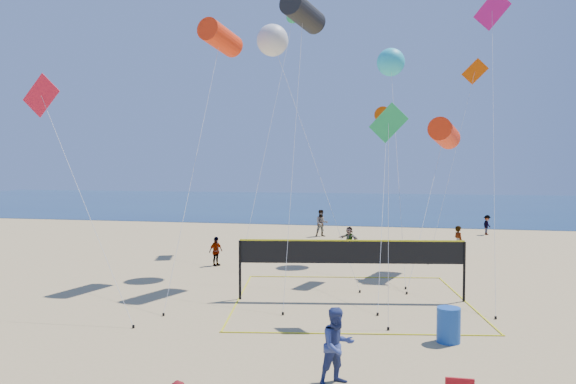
# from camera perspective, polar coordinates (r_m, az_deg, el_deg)

# --- Properties ---
(ocean) EXTENTS (140.00, 50.00, 0.03)m
(ocean) POSITION_cam_1_polar(r_m,az_deg,el_deg) (71.88, 9.14, -1.25)
(ocean) COLOR navy
(ocean) RESTS_ON ground
(bystander_a) EXTENTS (1.14, 1.11, 1.85)m
(bystander_a) POSITION_cam_1_polar(r_m,az_deg,el_deg) (13.94, 5.04, -15.30)
(bystander_a) COLOR navy
(bystander_a) RESTS_ON ground
(far_person_0) EXTENTS (0.73, 0.95, 1.50)m
(far_person_0) POSITION_cam_1_polar(r_m,az_deg,el_deg) (29.18, -7.34, -5.99)
(far_person_0) COLOR gray
(far_person_0) RESTS_ON ground
(far_person_1) EXTENTS (1.39, 1.03, 1.46)m
(far_person_1) POSITION_cam_1_polar(r_m,az_deg,el_deg) (33.97, 6.24, -4.75)
(far_person_1) COLOR gray
(far_person_1) RESTS_ON ground
(far_person_2) EXTENTS (0.69, 0.79, 1.82)m
(far_person_2) POSITION_cam_1_polar(r_m,az_deg,el_deg) (32.51, 16.93, -4.90)
(far_person_2) COLOR gray
(far_person_2) RESTS_ON ground
(far_person_3) EXTENTS (1.13, 1.00, 1.92)m
(far_person_3) POSITION_cam_1_polar(r_m,az_deg,el_deg) (40.34, 3.43, -3.18)
(far_person_3) COLOR gray
(far_person_3) RESTS_ON ground
(far_person_4) EXTENTS (0.94, 1.09, 1.46)m
(far_person_4) POSITION_cam_1_polar(r_m,az_deg,el_deg) (43.71, 19.58, -3.18)
(far_person_4) COLOR gray
(far_person_4) RESTS_ON ground
(trash_barrel) EXTENTS (0.89, 0.89, 1.03)m
(trash_barrel) POSITION_cam_1_polar(r_m,az_deg,el_deg) (17.64, 16.00, -12.85)
(trash_barrel) COLOR #194AA6
(trash_barrel) RESTS_ON ground
(volleyball_net) EXTENTS (10.06, 9.94, 2.35)m
(volleyball_net) POSITION_cam_1_polar(r_m,az_deg,el_deg) (21.80, 6.44, -6.78)
(volleyball_net) COLOR black
(volleyball_net) RESTS_ON ground
(kite_0) EXTENTS (1.52, 8.40, 11.71)m
(kite_0) POSITION_cam_1_polar(r_m,az_deg,el_deg) (26.84, -6.86, 15.27)
(kite_0) COLOR #F42F0C
(kite_0) RESTS_ON ground
(kite_1) EXTENTS (1.80, 7.61, 12.67)m
(kite_1) POSITION_cam_1_polar(r_m,az_deg,el_deg) (26.24, 1.55, 17.68)
(kite_1) COLOR black
(kite_1) RESTS_ON ground
(kite_2) EXTENTS (1.14, 7.90, 7.82)m
(kite_2) POSITION_cam_1_polar(r_m,az_deg,el_deg) (26.41, 10.04, 7.36)
(kite_2) COLOR #CE4701
(kite_2) RESTS_ON ground
(kite_3) EXTENTS (5.85, 2.81, 8.65)m
(kite_3) POSITION_cam_1_polar(r_m,az_deg,el_deg) (23.05, -23.42, 8.00)
(kite_3) COLOR red
(kite_3) RESTS_ON ground
(kite_4) EXTENTS (1.36, 2.03, 7.35)m
(kite_4) POSITION_cam_1_polar(r_m,az_deg,el_deg) (19.49, 10.17, 5.72)
(kite_4) COLOR green
(kite_4) RESTS_ON ground
(kite_5) EXTENTS (2.00, 10.44, 13.79)m
(kite_5) POSITION_cam_1_polar(r_m,az_deg,el_deg) (30.21, 20.03, 15.86)
(kite_5) COLOR #BE126F
(kite_5) RESTS_ON ground
(kite_6) EXTENTS (5.55, 5.43, 12.13)m
(kite_6) POSITION_cam_1_polar(r_m,az_deg,el_deg) (28.71, -1.58, 15.14)
(kite_6) COLOR silver
(kite_6) RESTS_ON ground
(kite_7) EXTENTS (1.94, 8.78, 11.56)m
(kite_7) POSITION_cam_1_polar(r_m,az_deg,el_deg) (32.02, 10.40, 12.83)
(kite_7) COLOR #29C4D7
(kite_7) RESTS_ON ground
(kite_8) EXTENTS (1.76, 9.58, 15.05)m
(kite_8) POSITION_cam_1_polar(r_m,az_deg,el_deg) (36.24, 0.66, 17.75)
(kite_8) COLOR green
(kite_8) RESTS_ON ground
(kite_9) EXTENTS (3.59, 5.34, 11.46)m
(kite_9) POSITION_cam_1_polar(r_m,az_deg,el_deg) (35.20, 18.20, 10.45)
(kite_9) COLOR #CE4701
(kite_9) RESTS_ON ground
(kite_10) EXTENTS (2.70, 7.14, 7.47)m
(kite_10) POSITION_cam_1_polar(r_m,az_deg,el_deg) (28.60, 15.61, 5.73)
(kite_10) COLOR #F42F0C
(kite_10) RESTS_ON ground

